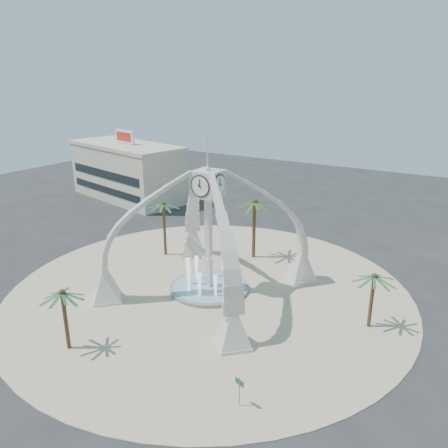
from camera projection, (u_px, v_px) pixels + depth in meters
The scene contains 10 objects.
ground at pixel (209, 289), 44.39m from camera, with size 140.00×140.00×0.00m, color #282828.
plaza at pixel (209, 289), 44.38m from camera, with size 40.00×40.00×0.06m, color #C9B595.
clock_tower at pixel (208, 229), 42.30m from camera, with size 17.94×17.94×16.30m.
fountain at pixel (209, 287), 44.29m from camera, with size 8.00×8.00×3.62m.
building_nw at pixel (127, 171), 76.56m from camera, with size 23.75×13.73×11.90m.
palm_east at pixel (374, 277), 36.29m from camera, with size 3.58×3.58×5.44m.
palm_west at pixel (163, 205), 51.04m from camera, with size 4.38×4.38×7.12m.
palm_north at pixel (255, 203), 50.16m from camera, with size 5.28×5.28×7.72m.
palm_south at pixel (62, 293), 33.23m from camera, with size 3.54×3.54×5.58m.
street_sign at pixel (239, 386), 28.17m from camera, with size 0.80×0.24×2.26m.
Camera 1 is at (22.40, -33.05, 20.57)m, focal length 35.00 mm.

